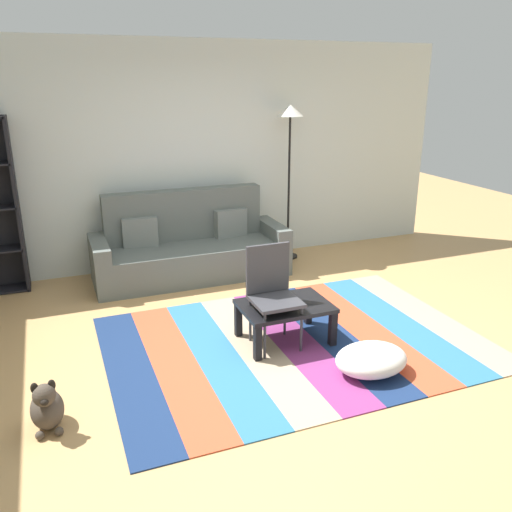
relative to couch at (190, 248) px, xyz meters
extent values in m
plane|color=tan|center=(0.23, -2.02, -0.34)|extent=(14.00, 14.00, 0.00)
cube|color=silver|center=(0.23, 0.53, 1.01)|extent=(6.80, 0.10, 2.70)
cube|color=navy|center=(-1.04, -2.01, -0.33)|extent=(0.37, 2.31, 0.01)
cube|color=#C64C2D|center=(-0.67, -2.01, -0.33)|extent=(0.37, 2.31, 0.01)
cube|color=teal|center=(-0.31, -2.01, -0.33)|extent=(0.37, 2.31, 0.01)
cube|color=tan|center=(0.06, -2.01, -0.33)|extent=(0.37, 2.31, 0.01)
cube|color=#843370|center=(0.43, -2.01, -0.33)|extent=(0.37, 2.31, 0.01)
cube|color=navy|center=(0.79, -2.01, -0.33)|extent=(0.37, 2.31, 0.01)
cube|color=#C64C2D|center=(1.16, -2.01, -0.33)|extent=(0.37, 2.31, 0.01)
cube|color=teal|center=(1.53, -2.01, -0.33)|extent=(0.37, 2.31, 0.01)
cube|color=tan|center=(1.89, -2.01, -0.33)|extent=(0.37, 2.31, 0.01)
cube|color=#59605B|center=(0.00, -0.07, -0.14)|extent=(1.90, 0.80, 0.40)
cube|color=#59605B|center=(0.00, 0.23, 0.36)|extent=(1.90, 0.20, 0.60)
cube|color=#59605B|center=(-1.04, -0.07, -0.06)|extent=(0.18, 0.80, 0.56)
cube|color=#59605B|center=(1.04, -0.07, -0.06)|extent=(0.18, 0.80, 0.56)
cube|color=slate|center=(-0.55, 0.11, 0.22)|extent=(0.42, 0.19, 0.36)
cube|color=slate|center=(0.55, 0.11, 0.22)|extent=(0.42, 0.19, 0.36)
cube|color=black|center=(-1.81, 0.28, 0.61)|extent=(0.04, 0.28, 1.90)
cube|color=black|center=(0.35, -1.95, 0.01)|extent=(0.79, 0.56, 0.04)
cube|color=black|center=(-0.01, -2.19, -0.17)|extent=(0.06, 0.06, 0.32)
cube|color=black|center=(0.71, -2.19, -0.17)|extent=(0.06, 0.06, 0.32)
cube|color=black|center=(-0.01, -1.72, -0.17)|extent=(0.06, 0.06, 0.32)
cube|color=black|center=(0.71, -1.72, -0.17)|extent=(0.06, 0.06, 0.32)
ellipsoid|color=white|center=(0.77, -2.72, -0.21)|extent=(0.60, 0.47, 0.23)
ellipsoid|color=#473D33|center=(-1.66, -2.48, -0.21)|extent=(0.22, 0.30, 0.26)
sphere|color=#473D33|center=(-1.66, -2.59, -0.03)|extent=(0.15, 0.15, 0.15)
ellipsoid|color=black|center=(-1.66, -2.65, -0.04)|extent=(0.06, 0.07, 0.05)
ellipsoid|color=black|center=(-1.71, -2.57, 0.02)|extent=(0.05, 0.04, 0.08)
ellipsoid|color=black|center=(-1.61, -2.57, 0.02)|extent=(0.05, 0.04, 0.08)
sphere|color=#473D33|center=(-1.72, -2.62, -0.31)|extent=(0.06, 0.06, 0.06)
sphere|color=#473D33|center=(-1.60, -2.62, -0.31)|extent=(0.06, 0.06, 0.06)
cylinder|color=black|center=(1.37, 0.18, -0.32)|extent=(0.26, 0.26, 0.02)
cylinder|color=black|center=(1.37, 0.18, 0.58)|extent=(0.03, 0.03, 1.79)
cone|color=white|center=(1.37, 0.18, 1.55)|extent=(0.32, 0.32, 0.14)
cube|color=black|center=(0.45, -1.95, 0.04)|extent=(0.10, 0.16, 0.02)
cube|color=#38383D|center=(0.23, -2.02, 0.10)|extent=(0.40, 0.40, 0.03)
cube|color=#38383D|center=(0.23, -1.84, 0.34)|extent=(0.40, 0.03, 0.44)
cylinder|color=#38383D|center=(0.06, -2.19, -0.12)|extent=(0.02, 0.02, 0.42)
cylinder|color=#38383D|center=(0.40, -2.19, -0.12)|extent=(0.02, 0.02, 0.42)
cylinder|color=#38383D|center=(0.06, -1.85, -0.12)|extent=(0.02, 0.02, 0.42)
cylinder|color=#38383D|center=(0.40, -1.85, -0.12)|extent=(0.02, 0.02, 0.42)
camera|label=1|loc=(-1.47, -5.86, 1.94)|focal=37.19mm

